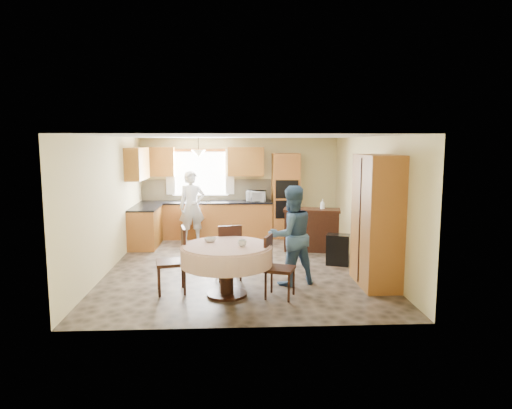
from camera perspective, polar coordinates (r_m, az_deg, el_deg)
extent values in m
cube|color=brown|center=(8.99, -1.73, -7.65)|extent=(5.00, 6.00, 0.01)
cube|color=white|center=(8.66, -1.80, 8.50)|extent=(5.00, 6.00, 0.01)
cube|color=beige|center=(11.72, -2.06, 2.20)|extent=(5.00, 0.02, 2.50)
cube|color=beige|center=(5.78, -1.16, -3.63)|extent=(5.00, 0.02, 2.50)
cube|color=beige|center=(9.04, -17.81, 0.16)|extent=(0.02, 6.00, 2.50)
cube|color=beige|center=(9.13, 14.12, 0.37)|extent=(0.02, 6.00, 2.50)
cube|color=white|center=(11.70, -6.98, 3.85)|extent=(1.40, 0.03, 1.10)
cube|color=white|center=(11.72, -10.67, 4.03)|extent=(0.22, 0.02, 1.15)
cube|color=white|center=(11.61, -3.30, 4.12)|extent=(0.22, 0.02, 1.15)
cube|color=#D07537|center=(11.55, -6.24, -1.99)|extent=(3.30, 0.60, 0.88)
cube|color=black|center=(11.48, -6.27, 0.28)|extent=(3.30, 0.64, 0.04)
cube|color=#D07537|center=(10.83, -13.67, -2.81)|extent=(0.60, 1.20, 0.88)
cube|color=black|center=(10.76, -13.75, -0.40)|extent=(0.64, 1.20, 0.04)
cube|color=#BFB087|center=(11.73, -6.21, 1.82)|extent=(3.30, 0.02, 0.55)
cube|color=#C88832|center=(11.66, -12.23, 5.25)|extent=(0.85, 0.33, 0.72)
cube|color=#C88832|center=(11.51, -1.31, 5.39)|extent=(0.90, 0.33, 0.72)
cube|color=#C88832|center=(10.69, -14.63, 4.96)|extent=(0.33, 1.20, 0.72)
cube|color=#D07537|center=(11.50, 3.71, 1.13)|extent=(0.66, 0.62, 2.12)
cube|color=black|center=(11.17, 3.90, 1.91)|extent=(0.56, 0.01, 0.45)
cube|color=black|center=(11.23, 3.88, -0.63)|extent=(0.56, 0.01, 0.45)
cone|color=beige|center=(11.19, -7.20, 6.34)|extent=(0.36, 0.36, 0.18)
cube|color=#32180D|center=(10.19, 6.96, -3.31)|extent=(1.31, 0.73, 0.88)
cube|color=black|center=(9.13, 10.21, -5.58)|extent=(0.52, 0.43, 0.60)
cube|color=#D07537|center=(7.85, 14.89, -1.99)|extent=(0.57, 1.15, 2.19)
cylinder|color=#32180D|center=(7.23, -3.68, -8.45)|extent=(0.21, 0.21, 0.75)
cylinder|color=#32180D|center=(7.33, -3.66, -11.10)|extent=(0.63, 0.63, 0.04)
cylinder|color=beige|center=(7.12, -3.71, -5.26)|extent=(1.36, 1.36, 0.05)
cylinder|color=beige|center=(7.16, -3.70, -6.40)|extent=(1.42, 1.42, 0.29)
cube|color=#32180D|center=(7.45, -10.59, -7.16)|extent=(0.54, 0.54, 0.05)
cube|color=#32180D|center=(7.39, -9.05, -4.90)|extent=(0.13, 0.43, 0.54)
cylinder|color=#32180D|center=(7.36, -12.27, -9.45)|extent=(0.04, 0.04, 0.47)
cylinder|color=#32180D|center=(7.31, -9.21, -9.50)|extent=(0.04, 0.04, 0.47)
cylinder|color=#32180D|center=(7.73, -11.80, -8.60)|extent=(0.04, 0.04, 0.47)
cylinder|color=#32180D|center=(7.68, -8.89, -8.63)|extent=(0.04, 0.04, 0.47)
cube|color=#32180D|center=(8.05, -3.50, -6.13)|extent=(0.50, 0.50, 0.05)
cube|color=#32180D|center=(7.80, -3.26, -4.50)|extent=(0.41, 0.12, 0.51)
cylinder|color=#32180D|center=(7.93, -4.84, -8.13)|extent=(0.04, 0.04, 0.44)
cylinder|color=#32180D|center=(7.93, -2.16, -8.12)|extent=(0.04, 0.04, 0.44)
cylinder|color=#32180D|center=(8.29, -4.75, -7.44)|extent=(0.04, 0.04, 0.44)
cylinder|color=#32180D|center=(8.28, -2.19, -7.42)|extent=(0.04, 0.04, 0.44)
cube|color=#32180D|center=(7.12, 3.02, -8.06)|extent=(0.54, 0.54, 0.05)
cube|color=#32180D|center=(7.09, 1.54, -5.85)|extent=(0.17, 0.39, 0.50)
cylinder|color=#32180D|center=(7.00, 1.67, -10.34)|extent=(0.04, 0.04, 0.43)
cylinder|color=#32180D|center=(7.04, 4.64, -10.27)|extent=(0.04, 0.04, 0.43)
cylinder|color=#32180D|center=(7.34, 1.44, -9.47)|extent=(0.04, 0.04, 0.43)
cylinder|color=#32180D|center=(7.38, 4.27, -9.40)|extent=(0.04, 0.04, 0.43)
cube|color=gold|center=(9.90, 12.60, 4.01)|extent=(0.05, 0.64, 0.53)
cube|color=#A6B5C2|center=(9.89, 12.43, 4.01)|extent=(0.01, 0.53, 0.42)
imported|color=silver|center=(11.40, 0.02, 1.06)|extent=(0.52, 0.39, 0.27)
imported|color=silver|center=(10.97, -8.00, -0.30)|extent=(0.72, 0.57, 1.72)
imported|color=#3B5D82|center=(7.70, 4.41, -3.87)|extent=(0.99, 0.89, 1.68)
imported|color=#B2B2B2|center=(10.06, 5.19, -0.74)|extent=(0.21, 0.21, 0.05)
imported|color=silver|center=(10.14, 8.31, -0.10)|extent=(0.11, 0.11, 0.27)
imported|color=#B2B2B2|center=(6.98, -1.73, -4.86)|extent=(0.18, 0.18, 0.10)
imported|color=#B2B2B2|center=(7.35, -5.74, -4.42)|extent=(0.23, 0.23, 0.06)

